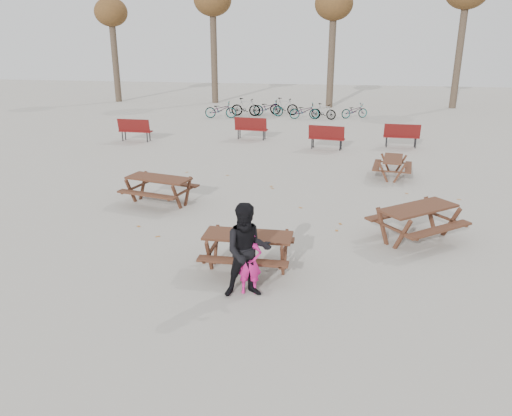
% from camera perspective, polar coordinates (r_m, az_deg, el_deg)
% --- Properties ---
extents(ground, '(80.00, 80.00, 0.00)m').
position_cam_1_polar(ground, '(10.50, -0.90, -6.95)').
color(ground, gray).
rests_on(ground, ground).
extents(main_picnic_table, '(1.80, 1.45, 0.78)m').
position_cam_1_polar(main_picnic_table, '(10.25, -0.92, -4.01)').
color(main_picnic_table, '#3D2116').
rests_on(main_picnic_table, ground).
extents(food_tray, '(0.18, 0.11, 0.03)m').
position_cam_1_polar(food_tray, '(10.05, -1.49, -3.25)').
color(food_tray, silver).
rests_on(food_tray, main_picnic_table).
extents(bread_roll, '(0.14, 0.06, 0.05)m').
position_cam_1_polar(bread_roll, '(10.03, -1.50, -3.02)').
color(bread_roll, tan).
rests_on(bread_roll, food_tray).
extents(soda_bottle, '(0.07, 0.07, 0.17)m').
position_cam_1_polar(soda_bottle, '(9.96, -0.71, -3.10)').
color(soda_bottle, silver).
rests_on(soda_bottle, main_picnic_table).
extents(child, '(0.50, 0.39, 1.24)m').
position_cam_1_polar(child, '(9.34, -0.74, -6.23)').
color(child, '#D91B7D').
rests_on(child, ground).
extents(adult, '(1.04, 0.90, 1.81)m').
position_cam_1_polar(adult, '(9.12, -0.97, -4.91)').
color(adult, black).
rests_on(adult, ground).
extents(picnic_table_east, '(2.46, 2.41, 0.82)m').
position_cam_1_polar(picnic_table_east, '(12.36, 17.93, -1.69)').
color(picnic_table_east, '#3D2116').
rests_on(picnic_table_east, ground).
extents(picnic_table_north, '(2.12, 1.85, 0.79)m').
position_cam_1_polar(picnic_table_north, '(14.54, -10.99, 1.97)').
color(picnic_table_north, '#3D2116').
rests_on(picnic_table_north, ground).
extents(picnic_table_far, '(1.45, 1.71, 0.67)m').
position_cam_1_polar(picnic_table_far, '(17.60, 15.31, 4.47)').
color(picnic_table_far, '#3D2116').
rests_on(picnic_table_far, ground).
extents(park_bench_row, '(13.32, 2.21, 1.03)m').
position_cam_1_polar(park_bench_row, '(22.25, 2.32, 8.63)').
color(park_bench_row, maroon).
rests_on(park_bench_row, ground).
extents(bicycle_row, '(9.40, 2.41, 1.04)m').
position_cam_1_polar(bicycle_row, '(29.63, 2.67, 11.24)').
color(bicycle_row, black).
rests_on(bicycle_row, ground).
extents(tree_row, '(32.17, 3.52, 8.26)m').
position_cam_1_polar(tree_row, '(34.45, 8.72, 21.73)').
color(tree_row, '#382B21').
rests_on(tree_row, ground).
extents(fallen_leaves, '(11.00, 11.00, 0.01)m').
position_cam_1_polar(fallen_leaves, '(12.70, 3.34, -2.15)').
color(fallen_leaves, '#A96628').
rests_on(fallen_leaves, ground).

